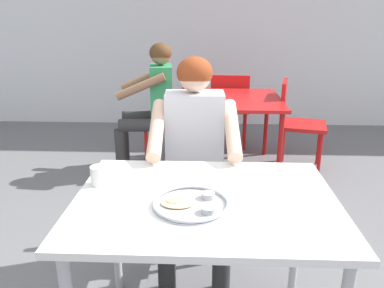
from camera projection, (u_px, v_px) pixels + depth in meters
name	position (u px, v px, depth m)	size (l,w,h in m)	color
table_foreground	(205.00, 215.00, 1.62)	(1.09, 0.82, 0.75)	white
thali_tray	(191.00, 203.00, 1.53)	(0.31, 0.31, 0.03)	#B7BABF
drinking_cup	(98.00, 175.00, 1.70)	(0.07, 0.07, 0.09)	white
chair_foreground	(195.00, 172.00, 2.50)	(0.40, 0.44, 0.86)	silver
diner_foreground	(194.00, 147.00, 2.21)	(0.50, 0.56, 1.25)	#262626
table_background_red	(235.00, 106.00, 3.64)	(0.86, 0.96, 0.72)	red
chair_red_left	(175.00, 118.00, 3.75)	(0.45, 0.44, 0.87)	red
chair_red_right	(295.00, 119.00, 3.71)	(0.51, 0.50, 0.87)	red
chair_red_far	(230.00, 105.00, 4.31)	(0.47, 0.42, 0.85)	red
patron_background	(152.00, 96.00, 3.64)	(0.58, 0.53, 1.22)	#323232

